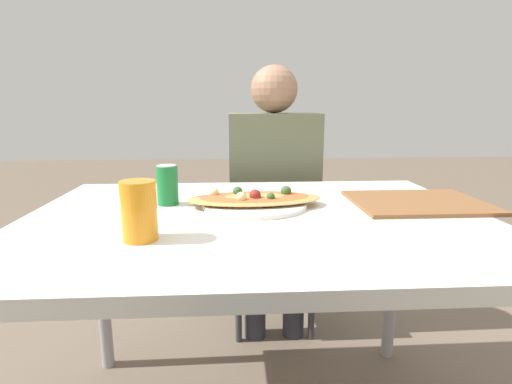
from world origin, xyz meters
name	(u,v)px	position (x,y,z in m)	size (l,w,h in m)	color
dining_table	(257,237)	(0.00, 0.00, 0.71)	(1.32, 0.97, 0.77)	silver
chair_far_seated	(271,222)	(0.12, 0.82, 0.51)	(0.40, 0.40, 0.89)	black
person_seated	(274,180)	(0.12, 0.70, 0.74)	(0.41, 0.28, 1.25)	#2D2D38
pizza_main	(255,200)	(0.00, 0.10, 0.79)	(0.42, 0.32, 0.06)	white
soda_can	(167,185)	(-0.27, 0.14, 0.84)	(0.07, 0.07, 0.12)	#197233
drink_glass	(139,211)	(-0.28, -0.20, 0.84)	(0.08, 0.08, 0.14)	orange
serving_tray	(418,202)	(0.52, 0.09, 0.78)	(0.40, 0.32, 0.01)	brown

